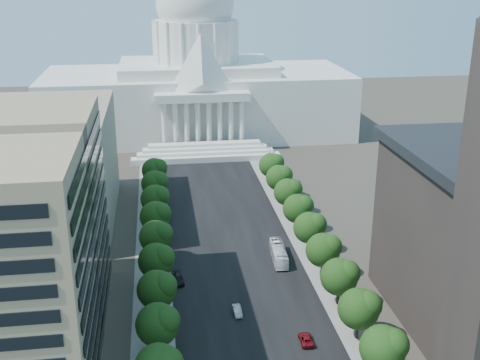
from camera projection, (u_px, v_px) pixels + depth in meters
name	position (u px, v px, depth m)	size (l,w,h in m)	color
road_asphalt	(225.00, 225.00, 158.32)	(30.00, 260.00, 0.01)	black
sidewalk_left	(152.00, 230.00, 155.82)	(8.00, 260.00, 0.02)	gray
sidewalk_right	(295.00, 221.00, 160.82)	(8.00, 260.00, 0.02)	gray
capitol	(197.00, 84.00, 240.16)	(120.00, 56.00, 73.00)	white
office_block_left_far	(37.00, 168.00, 156.31)	(38.00, 52.00, 30.00)	gray
tree_l_c	(159.00, 323.00, 103.27)	(7.79, 7.60, 9.97)	#33261C
tree_l_d	(158.00, 289.00, 114.46)	(7.79, 7.60, 9.97)	#33261C
tree_l_e	(158.00, 260.00, 125.66)	(7.79, 7.60, 9.97)	#33261C
tree_l_f	(157.00, 236.00, 136.86)	(7.79, 7.60, 9.97)	#33261C
tree_l_g	(157.00, 216.00, 148.05)	(7.79, 7.60, 9.97)	#33261C
tree_l_h	(156.00, 198.00, 159.25)	(7.79, 7.60, 9.97)	#33261C
tree_l_i	(156.00, 183.00, 170.45)	(7.79, 7.60, 9.97)	#33261C
tree_l_j	(155.00, 170.00, 181.64)	(7.79, 7.60, 9.97)	#33261C
tree_r_b	(385.00, 347.00, 96.81)	(7.79, 7.60, 9.97)	#33261C
tree_r_c	(361.00, 308.00, 108.00)	(7.79, 7.60, 9.97)	#33261C
tree_r_d	(341.00, 276.00, 119.20)	(7.79, 7.60, 9.97)	#33261C
tree_r_e	(325.00, 249.00, 130.40)	(7.79, 7.60, 9.97)	#33261C
tree_r_f	(311.00, 227.00, 141.59)	(7.79, 7.60, 9.97)	#33261C
tree_r_g	(299.00, 208.00, 152.79)	(7.79, 7.60, 9.97)	#33261C
tree_r_h	(289.00, 191.00, 163.99)	(7.79, 7.60, 9.97)	#33261C
tree_r_i	(280.00, 177.00, 175.19)	(7.79, 7.60, 9.97)	#33261C
tree_r_j	(272.00, 164.00, 186.38)	(7.79, 7.60, 9.97)	#33261C
streetlight_b	(370.00, 313.00, 107.67)	(2.61, 0.44, 9.00)	gray
streetlight_c	(331.00, 251.00, 131.00)	(2.61, 0.44, 9.00)	gray
streetlight_d	(304.00, 208.00, 154.32)	(2.61, 0.44, 9.00)	gray
streetlight_e	(284.00, 176.00, 177.65)	(2.61, 0.44, 9.00)	gray
streetlight_f	(268.00, 152.00, 200.98)	(2.61, 0.44, 9.00)	gray
car_silver	(237.00, 311.00, 117.66)	(1.53, 4.39, 1.45)	#AAADB2
car_red	(306.00, 339.00, 108.75)	(2.24, 4.86, 1.35)	maroon
car_dark_b	(178.00, 279.00, 129.45)	(2.12, 5.22, 1.52)	black
city_bus	(279.00, 253.00, 139.11)	(2.88, 12.31, 3.43)	white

